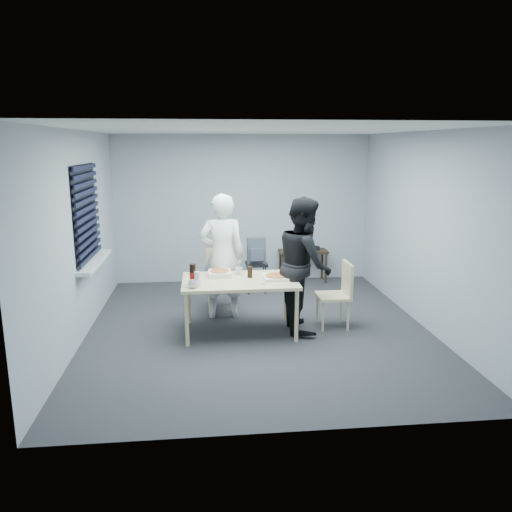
{
  "coord_description": "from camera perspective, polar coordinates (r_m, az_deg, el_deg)",
  "views": [
    {
      "loc": [
        -0.69,
        -6.31,
        2.41
      ],
      "look_at": [
        -0.02,
        0.1,
        0.98
      ],
      "focal_mm": 35.0,
      "sensor_mm": 36.0,
      "label": 1
    }
  ],
  "objects": [
    {
      "name": "stool",
      "position": [
        8.31,
        0.03,
        -1.53
      ],
      "size": [
        0.36,
        0.36,
        0.5
      ],
      "color": "black",
      "rests_on": "ground"
    },
    {
      "name": "soda_bottle",
      "position": [
        6.22,
        -7.22,
        -2.15
      ],
      "size": [
        0.08,
        0.08,
        0.26
      ],
      "rotation": [
        0.0,
        0.0,
        0.18
      ],
      "color": "black",
      "rests_on": "dining_table"
    },
    {
      "name": "person_black",
      "position": [
        6.57,
        5.51,
        -0.94
      ],
      "size": [
        0.47,
        0.86,
        1.77
      ],
      "primitive_type": "imported",
      "rotation": [
        0.0,
        0.0,
        1.57
      ],
      "color": "black",
      "rests_on": "ground"
    },
    {
      "name": "side_table",
      "position": [
        8.97,
        5.4,
        0.15
      ],
      "size": [
        0.86,
        0.38,
        0.57
      ],
      "color": "#362416",
      "rests_on": "ground"
    },
    {
      "name": "room",
      "position": [
        6.94,
        -18.52,
        3.86
      ],
      "size": [
        5.0,
        5.0,
        5.0
      ],
      "color": "#2D2E33",
      "rests_on": "ground"
    },
    {
      "name": "pizza_box_a",
      "position": [
        6.63,
        -4.17,
        -1.98
      ],
      "size": [
        0.3,
        0.3,
        0.07
      ],
      "rotation": [
        0.0,
        0.0,
        0.12
      ],
      "color": "white",
      "rests_on": "dining_table"
    },
    {
      "name": "mug_a",
      "position": [
        6.11,
        -7.17,
        -3.19
      ],
      "size": [
        0.17,
        0.17,
        0.1
      ],
      "primitive_type": "imported",
      "rotation": [
        0.0,
        0.0,
        0.52
      ],
      "color": "silver",
      "rests_on": "dining_table"
    },
    {
      "name": "chair_far",
      "position": [
        7.52,
        -4.09,
        -2.12
      ],
      "size": [
        0.42,
        0.42,
        0.89
      ],
      "color": "beige",
      "rests_on": "ground"
    },
    {
      "name": "dining_table",
      "position": [
        6.46,
        -1.87,
        -3.22
      ],
      "size": [
        1.47,
        0.93,
        0.72
      ],
      "color": "beige",
      "rests_on": "ground"
    },
    {
      "name": "pizza_box_b",
      "position": [
        6.49,
        2.33,
        -2.41
      ],
      "size": [
        0.33,
        0.33,
        0.05
      ],
      "rotation": [
        0.0,
        0.0,
        0.1
      ],
      "color": "white",
      "rests_on": "dining_table"
    },
    {
      "name": "rubber_band",
      "position": [
        6.23,
        0.86,
        -3.23
      ],
      "size": [
        0.06,
        0.06,
        0.0
      ],
      "primitive_type": "torus",
      "rotation": [
        0.0,
        0.0,
        -0.13
      ],
      "color": "red",
      "rests_on": "dining_table"
    },
    {
      "name": "mug_b",
      "position": [
        6.7,
        -1.99,
        -1.71
      ],
      "size": [
        0.1,
        0.1,
        0.09
      ],
      "primitive_type": "imported",
      "color": "silver",
      "rests_on": "dining_table"
    },
    {
      "name": "chair_right",
      "position": [
        6.79,
        9.51,
        -3.87
      ],
      "size": [
        0.42,
        0.42,
        0.89
      ],
      "color": "beige",
      "rests_on": "ground"
    },
    {
      "name": "cola_glass",
      "position": [
        6.52,
        -0.71,
        -1.85
      ],
      "size": [
        0.08,
        0.08,
        0.15
      ],
      "primitive_type": "cylinder",
      "rotation": [
        0.0,
        0.0,
        -0.24
      ],
      "color": "black",
      "rests_on": "dining_table"
    },
    {
      "name": "black_box",
      "position": [
        9.02,
        6.76,
        0.92
      ],
      "size": [
        0.18,
        0.16,
        0.07
      ],
      "primitive_type": "cube",
      "rotation": [
        0.0,
        0.0,
        -0.39
      ],
      "color": "black",
      "rests_on": "side_table"
    },
    {
      "name": "person_white",
      "position": [
        7.02,
        -3.89,
        -0.04
      ],
      "size": [
        0.65,
        0.42,
        1.77
      ],
      "primitive_type": "imported",
      "rotation": [
        0.0,
        0.0,
        3.14
      ],
      "color": "white",
      "rests_on": "ground"
    },
    {
      "name": "papers",
      "position": [
        8.95,
        4.44,
        0.68
      ],
      "size": [
        0.23,
        0.31,
        0.0
      ],
      "primitive_type": "cube",
      "rotation": [
        0.0,
        0.0,
        0.05
      ],
      "color": "white",
      "rests_on": "side_table"
    },
    {
      "name": "plastic_cups",
      "position": [
        6.17,
        -6.72,
        -2.62
      ],
      "size": [
        0.08,
        0.08,
        0.18
      ],
      "primitive_type": "cylinder",
      "rotation": [
        0.0,
        0.0,
        0.09
      ],
      "color": "silver",
      "rests_on": "dining_table"
    },
    {
      "name": "backpack",
      "position": [
        8.23,
        0.04,
        0.59
      ],
      "size": [
        0.3,
        0.22,
        0.42
      ],
      "rotation": [
        0.0,
        0.0,
        0.01
      ],
      "color": "#575A63",
      "rests_on": "stool"
    }
  ]
}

